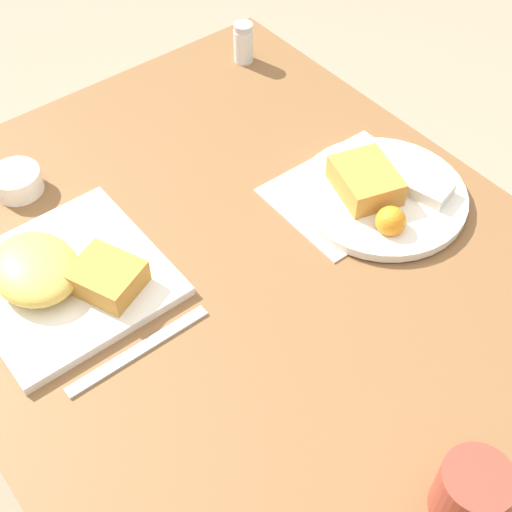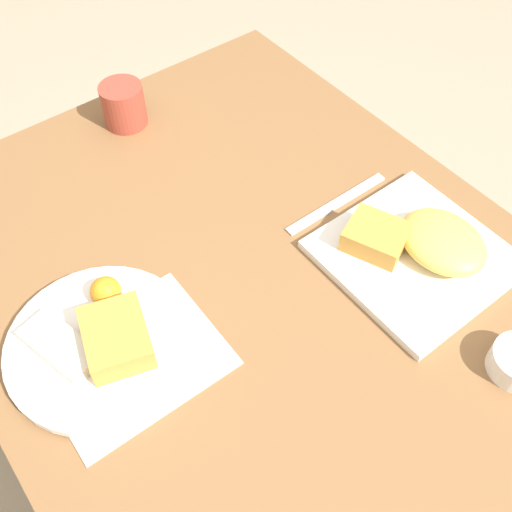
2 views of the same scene
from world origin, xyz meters
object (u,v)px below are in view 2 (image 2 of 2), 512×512
object	(u,v)px
butter_knife	(337,203)
plate_square_near	(420,248)
coffee_mug	(124,105)
plate_oval_far	(102,340)

from	to	relation	value
butter_knife	plate_square_near	bearing A→B (deg)	98.70
coffee_mug	plate_square_near	bearing A→B (deg)	-160.69
plate_square_near	plate_oval_far	distance (m)	0.48
plate_oval_far	butter_knife	xyz separation A→B (m)	(0.00, -0.43, -0.02)
butter_knife	coffee_mug	xyz separation A→B (m)	(0.39, 0.17, 0.04)
plate_square_near	plate_oval_far	size ratio (longest dim) A/B	0.98
plate_square_near	coffee_mug	distance (m)	0.58
plate_square_near	coffee_mug	bearing A→B (deg)	19.31
plate_square_near	coffee_mug	world-z (taller)	coffee_mug
coffee_mug	plate_oval_far	bearing A→B (deg)	146.12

